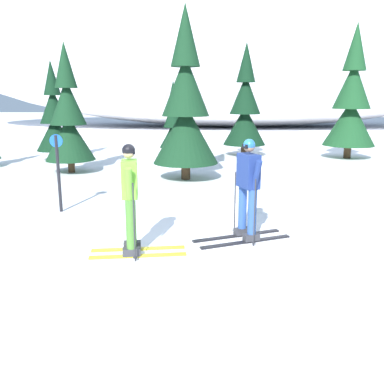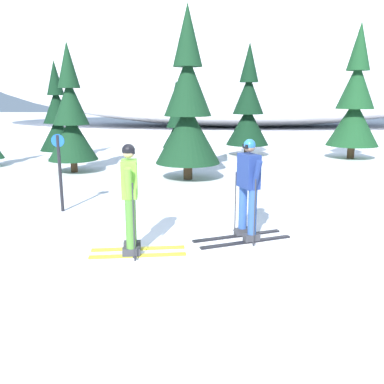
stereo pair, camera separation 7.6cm
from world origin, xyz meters
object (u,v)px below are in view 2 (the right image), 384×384
pine_tree_left (58,119)px  pine_tree_center_left (71,119)px  pine_tree_center_right (188,109)px  pine_tree_right (248,109)px  pine_tree_center (176,124)px  skier_lime_jacket (131,197)px  pine_tree_far_right (355,103)px  skier_navy_jacket (248,187)px  trail_marker_post (60,169)px

pine_tree_left → pine_tree_center_left: pine_tree_center_left is taller
pine_tree_center_right → pine_tree_right: size_ratio=1.09×
pine_tree_center_left → pine_tree_center: size_ratio=1.34×
pine_tree_left → pine_tree_center: 4.90m
skier_lime_jacket → pine_tree_far_right: bearing=56.5°
pine_tree_center_right → pine_tree_center_left: bearing=164.4°
pine_tree_right → pine_tree_center: bearing=176.7°
skier_navy_jacket → pine_tree_center_right: 5.76m
skier_lime_jacket → pine_tree_center_right: bearing=84.1°
skier_lime_jacket → trail_marker_post: skier_lime_jacket is taller
pine_tree_center → trail_marker_post: 9.47m
skier_lime_jacket → pine_tree_right: pine_tree_right is taller
pine_tree_center → pine_tree_left: bearing=-160.2°
skier_lime_jacket → pine_tree_center_right: pine_tree_center_right is taller
trail_marker_post → pine_tree_right: bearing=61.4°
pine_tree_left → pine_tree_far_right: 11.90m
pine_tree_center_left → pine_tree_right: pine_tree_right is taller
pine_tree_center_left → trail_marker_post: 5.06m
pine_tree_center → pine_tree_right: size_ratio=0.67×
skier_lime_jacket → pine_tree_far_right: (7.16, 10.83, 1.29)m
pine_tree_left → pine_tree_right: 7.81m
pine_tree_center → pine_tree_far_right: (7.25, -0.92, 0.91)m
skier_navy_jacket → trail_marker_post: 4.30m
skier_lime_jacket → pine_tree_far_right: 13.04m
pine_tree_center → skier_navy_jacket: bearing=-79.6°
pine_tree_center_left → pine_tree_center: (3.16, 4.43, -0.45)m
skier_navy_jacket → pine_tree_right: size_ratio=0.38×
skier_navy_jacket → pine_tree_center: bearing=100.4°
pine_tree_right → pine_tree_far_right: bearing=-10.1°
pine_tree_center_right → pine_tree_right: pine_tree_center_right is taller
pine_tree_center_right → pine_tree_far_right: bearing=35.2°
pine_tree_left → pine_tree_center_left: bearing=-62.5°
skier_navy_jacket → skier_lime_jacket: (-1.93, -0.75, -0.01)m
skier_navy_jacket → pine_tree_right: (1.03, 10.83, 1.02)m
pine_tree_right → trail_marker_post: pine_tree_right is taller
skier_navy_jacket → pine_tree_left: 11.48m
skier_navy_jacket → pine_tree_center: (-2.03, 11.00, 0.37)m
pine_tree_left → pine_tree_center: size_ratio=1.23×
skier_navy_jacket → pine_tree_left: (-6.63, 9.34, 0.68)m
pine_tree_center_left → pine_tree_center_right: size_ratio=0.83×
pine_tree_left → pine_tree_center_right: bearing=-35.9°
pine_tree_center_right → pine_tree_far_right: (6.52, 4.60, 0.09)m
pine_tree_far_right → pine_tree_left: bearing=-176.5°
pine_tree_center_left → trail_marker_post: pine_tree_center_left is taller
pine_tree_right → pine_tree_far_right: pine_tree_far_right is taller
pine_tree_right → trail_marker_post: bearing=-118.6°
pine_tree_left → pine_tree_center: bearing=19.8°
pine_tree_center_left → pine_tree_right: size_ratio=0.90×
pine_tree_left → pine_tree_right: size_ratio=0.83×
pine_tree_left → pine_tree_center: pine_tree_left is taller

